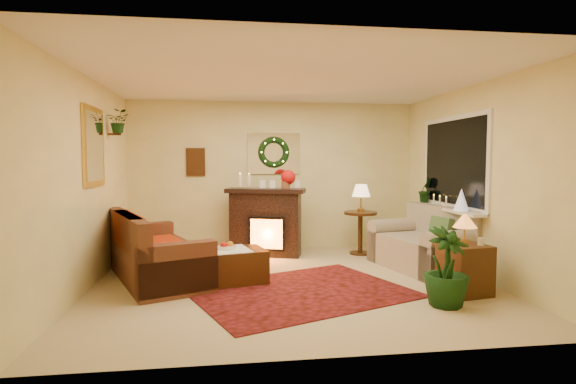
{
  "coord_description": "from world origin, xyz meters",
  "views": [
    {
      "loc": [
        -0.82,
        -5.65,
        1.57
      ],
      "look_at": [
        0.0,
        0.35,
        1.15
      ],
      "focal_mm": 28.0,
      "sensor_mm": 36.0,
      "label": 1
    }
  ],
  "objects": [
    {
      "name": "floor",
      "position": [
        0.0,
        0.0,
        0.0
      ],
      "size": [
        5.0,
        5.0,
        0.0
      ],
      "primitive_type": "plane",
      "color": "beige",
      "rests_on": "ground"
    },
    {
      "name": "ceiling",
      "position": [
        0.0,
        0.0,
        2.6
      ],
      "size": [
        5.0,
        5.0,
        0.0
      ],
      "primitive_type": "plane",
      "color": "white",
      "rests_on": "ground"
    },
    {
      "name": "wall_back",
      "position": [
        0.0,
        2.25,
        1.3
      ],
      "size": [
        5.0,
        5.0,
        0.0
      ],
      "primitive_type": "plane",
      "color": "#EFD88C",
      "rests_on": "ground"
    },
    {
      "name": "wall_front",
      "position": [
        0.0,
        -2.25,
        1.3
      ],
      "size": [
        5.0,
        5.0,
        0.0
      ],
      "primitive_type": "plane",
      "color": "#EFD88C",
      "rests_on": "ground"
    },
    {
      "name": "wall_left",
      "position": [
        -2.5,
        0.0,
        1.3
      ],
      "size": [
        4.5,
        4.5,
        0.0
      ],
      "primitive_type": "plane",
      "color": "#EFD88C",
      "rests_on": "ground"
    },
    {
      "name": "wall_right",
      "position": [
        2.5,
        0.0,
        1.3
      ],
      "size": [
        4.5,
        4.5,
        0.0
      ],
      "primitive_type": "plane",
      "color": "#EFD88C",
      "rests_on": "ground"
    },
    {
      "name": "area_rug",
      "position": [
        0.04,
        -0.44,
        0.01
      ],
      "size": [
        2.97,
        2.62,
        0.01
      ],
      "primitive_type": "cube",
      "rotation": [
        0.0,
        0.0,
        0.38
      ],
      "color": "maroon",
      "rests_on": "floor"
    },
    {
      "name": "sofa",
      "position": [
        -1.75,
        0.42,
        0.43
      ],
      "size": [
        1.62,
        2.26,
        0.89
      ],
      "primitive_type": "cube",
      "rotation": [
        0.0,
        0.0,
        0.39
      ],
      "color": "#4A271B",
      "rests_on": "floor"
    },
    {
      "name": "red_throw",
      "position": [
        -1.79,
        0.54,
        0.46
      ],
      "size": [
        0.75,
        1.22,
        0.02
      ],
      "primitive_type": "cube",
      "color": "red",
      "rests_on": "sofa"
    },
    {
      "name": "fireplace",
      "position": [
        -0.19,
        1.7,
        0.55
      ],
      "size": [
        1.2,
        0.68,
        1.05
      ],
      "primitive_type": "cube",
      "rotation": [
        0.0,
        0.0,
        -0.29
      ],
      "color": "black",
      "rests_on": "floor"
    },
    {
      "name": "poinsettia",
      "position": [
        0.19,
        1.68,
        1.3
      ],
      "size": [
        0.24,
        0.24,
        0.24
      ],
      "primitive_type": "sphere",
      "color": "red",
      "rests_on": "fireplace"
    },
    {
      "name": "mantel_candle_a",
      "position": [
        -0.61,
        1.66,
        1.26
      ],
      "size": [
        0.07,
        0.07,
        0.2
      ],
      "primitive_type": "cylinder",
      "color": "silver",
      "rests_on": "fireplace"
    },
    {
      "name": "mantel_candle_b",
      "position": [
        -0.46,
        1.64,
        1.26
      ],
      "size": [
        0.06,
        0.06,
        0.19
      ],
      "primitive_type": "cylinder",
      "color": "white",
      "rests_on": "fireplace"
    },
    {
      "name": "mantel_mirror",
      "position": [
        0.0,
        2.23,
        1.7
      ],
      "size": [
        0.92,
        0.02,
        0.72
      ],
      "primitive_type": "cube",
      "color": "white",
      "rests_on": "wall_back"
    },
    {
      "name": "wreath",
      "position": [
        0.0,
        2.19,
        1.72
      ],
      "size": [
        0.55,
        0.11,
        0.55
      ],
      "primitive_type": "torus",
      "rotation": [
        1.57,
        0.0,
        0.0
      ],
      "color": "#194719",
      "rests_on": "wall_back"
    },
    {
      "name": "wall_art",
      "position": [
        -1.35,
        2.23,
        1.55
      ],
      "size": [
        0.32,
        0.03,
        0.48
      ],
      "primitive_type": "cube",
      "color": "#381E11",
      "rests_on": "wall_back"
    },
    {
      "name": "gold_mirror",
      "position": [
        -2.48,
        0.3,
        1.75
      ],
      "size": [
        0.03,
        0.84,
        1.0
      ],
      "primitive_type": "cube",
      "color": "gold",
      "rests_on": "wall_left"
    },
    {
      "name": "hanging_plant",
      "position": [
        -2.34,
        1.05,
        1.97
      ],
      "size": [
        0.33,
        0.28,
        0.36
      ],
      "primitive_type": "imported",
      "color": "#194719",
      "rests_on": "wall_left"
    },
    {
      "name": "loveseat",
      "position": [
        1.98,
        0.47,
        0.42
      ],
      "size": [
        1.23,
        1.72,
        0.9
      ],
      "primitive_type": "cube",
      "rotation": [
        0.0,
        0.0,
        0.23
      ],
      "color": "gray",
      "rests_on": "floor"
    },
    {
      "name": "window_frame",
      "position": [
        2.48,
        0.55,
        1.55
      ],
      "size": [
        0.03,
        1.86,
        1.36
      ],
      "primitive_type": "cube",
      "color": "white",
      "rests_on": "wall_right"
    },
    {
      "name": "window_glass",
      "position": [
        2.47,
        0.55,
        1.55
      ],
      "size": [
        0.02,
        1.7,
        1.22
      ],
      "primitive_type": "cube",
      "color": "black",
      "rests_on": "wall_right"
    },
    {
      "name": "window_sill",
      "position": [
        2.38,
        0.55,
        0.87
      ],
      "size": [
        0.22,
        1.86,
        0.04
      ],
      "primitive_type": "cube",
      "color": "white",
      "rests_on": "wall_right"
    },
    {
      "name": "mini_tree",
      "position": [
        2.35,
        0.07,
        1.04
      ],
      "size": [
        0.2,
        0.2,
        0.31
      ],
      "primitive_type": "cone",
      "color": "silver",
      "rests_on": "window_sill"
    },
    {
      "name": "sill_plant",
      "position": [
        2.4,
        1.28,
        1.08
      ],
      "size": [
        0.3,
        0.24,
        0.54
      ],
      "primitive_type": "imported",
      "color": "#174412",
      "rests_on": "window_sill"
    },
    {
      "name": "side_table_round",
      "position": [
        1.4,
        1.6,
        0.33
      ],
      "size": [
        0.72,
        0.72,
        0.72
      ],
      "primitive_type": "cylinder",
      "rotation": [
        0.0,
        0.0,
        0.39
      ],
      "color": "#452C17",
      "rests_on": "floor"
    },
    {
      "name": "lamp_cream",
      "position": [
        1.42,
        1.64,
        0.88
      ],
      "size": [
        0.31,
        0.31,
        0.47
      ],
      "primitive_type": "cone",
      "color": "#FCC88E",
      "rests_on": "side_table_round"
    },
    {
      "name": "end_table_square",
      "position": [
        1.95,
        -0.77,
        0.27
      ],
      "size": [
        0.55,
        0.55,
        0.59
      ],
      "primitive_type": "cube",
      "rotation": [
        0.0,
        0.0,
        0.17
      ],
      "color": "#462713",
      "rests_on": "floor"
    },
    {
      "name": "lamp_tiffany",
      "position": [
        1.95,
        -0.74,
        0.74
      ],
      "size": [
        0.28,
        0.28,
        0.4
      ],
      "primitive_type": "cone",
      "color": "orange",
      "rests_on": "end_table_square"
    },
    {
      "name": "coffee_table",
      "position": [
        -0.86,
        0.06,
        0.21
      ],
      "size": [
        1.13,
        0.8,
        0.43
      ],
      "primitive_type": "cube",
      "rotation": [
        0.0,
        0.0,
        0.24
      ],
      "color": "black",
      "rests_on": "floor"
    },
    {
      "name": "fruit_bowl",
      "position": [
        -0.83,
        0.1,
        0.45
      ],
      "size": [
        0.24,
        0.24,
        0.06
      ],
      "primitive_type": "cylinder",
      "color": "white",
      "rests_on": "coffee_table"
    },
    {
      "name": "floor_palm",
      "position": [
        1.52,
        -1.16,
        0.45
      ],
      "size": [
        1.89,
        1.89,
        2.56
      ],
      "primitive_type": "imported",
      "rotation": [
        0.0,
        0.0,
        0.42
      ],
      "color": "#284D21",
      "rests_on": "floor"
    }
  ]
}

